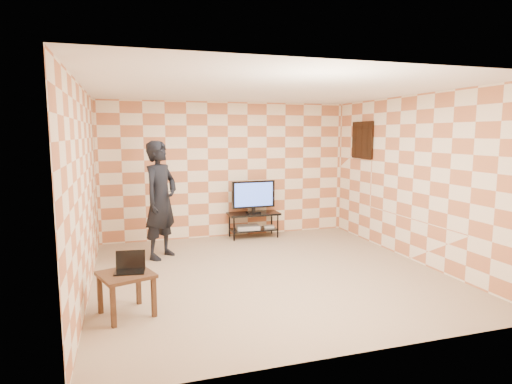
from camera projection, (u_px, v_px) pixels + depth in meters
floor at (268, 273)px, 6.41m from camera, size 5.00×5.00×0.00m
wall_back at (228, 170)px, 8.60m from camera, size 5.00×0.02×2.70m
wall_front at (357, 214)px, 3.87m from camera, size 5.00×0.02×2.70m
wall_left at (84, 190)px, 5.50m from camera, size 0.02×5.00×2.70m
wall_right at (413, 178)px, 6.96m from camera, size 0.02×5.00×2.70m
ceiling at (269, 89)px, 6.05m from camera, size 5.00×5.00×0.02m
wall_art at (362, 140)px, 8.34m from camera, size 0.04×0.72×0.72m
tv_stand at (254, 219)px, 8.59m from camera, size 1.03×0.46×0.50m
tv at (254, 195)px, 8.52m from camera, size 0.89×0.18×0.65m
dvd_player at (248, 227)px, 8.58m from camera, size 0.48×0.36×0.08m
game_console at (269, 227)px, 8.72m from camera, size 0.22×0.18×0.05m
side_table at (126, 281)px, 4.88m from camera, size 0.71×0.71×0.50m
laptop at (130, 267)px, 4.93m from camera, size 0.36×0.30×0.22m
person at (161, 200)px, 7.10m from camera, size 0.83×0.85×1.96m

